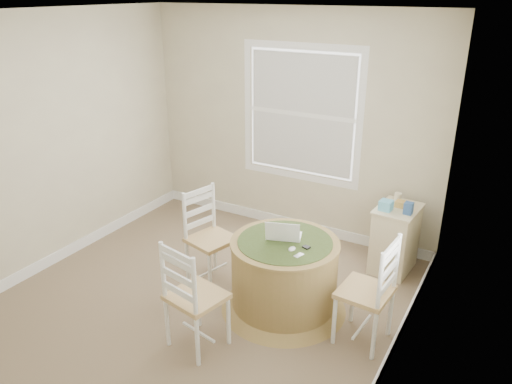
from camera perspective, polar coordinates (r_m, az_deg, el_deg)
The scene contains 14 objects.
room at distance 4.38m, azimuth -3.56°, elevation 2.66°, with size 3.64×3.64×2.64m.
round_table at distance 4.58m, azimuth 3.25°, elevation -9.14°, with size 1.16×1.16×0.70m.
chair_left at distance 4.95m, azimuth -5.09°, elevation -5.38°, with size 0.42×0.40×0.95m, color white, non-canonical shape.
chair_near at distance 4.12m, azimuth -6.81°, elevation -11.72°, with size 0.42×0.40×0.95m, color white, non-canonical shape.
chair_right at distance 4.25m, azimuth 12.37°, elevation -11.01°, with size 0.42×0.40×0.95m, color white, non-canonical shape.
laptop at distance 4.47m, azimuth 3.19°, elevation -4.95°, with size 0.37×0.35×0.21m.
mouse at distance 4.30m, azimuth 4.13°, elevation -6.50°, with size 0.05×0.09×0.03m, color white.
phone at distance 4.21m, azimuth 4.90°, elevation -7.28°, with size 0.04×0.09×0.02m, color #B7BABF.
keys at distance 4.33m, azimuth 5.77°, elevation -6.36°, with size 0.06×0.05×0.03m, color black.
corner_chest at distance 5.39m, azimuth 15.57°, elevation -5.16°, with size 0.44×0.56×0.71m.
tissue_box at distance 5.15m, azimuth 14.75°, elevation -1.46°, with size 0.12×0.12×0.10m, color #5DB5D5.
box_yellow at distance 5.26m, azimuth 16.43°, elevation -1.39°, with size 0.15×0.10×0.06m, color gold.
box_blue at distance 5.12m, azimuth 16.95°, elevation -1.74°, with size 0.08×0.08×0.12m, color #305591.
cup_cream at distance 5.37m, azimuth 15.92°, elevation -0.63°, with size 0.07×0.07×0.09m, color beige.
Camera 1 is at (2.44, -3.28, 2.78)m, focal length 35.00 mm.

